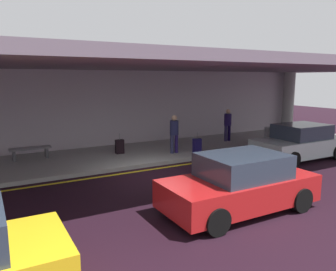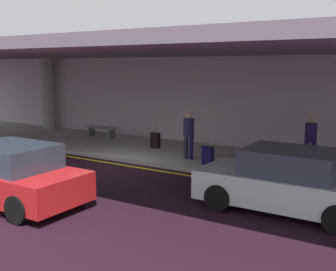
# 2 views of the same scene
# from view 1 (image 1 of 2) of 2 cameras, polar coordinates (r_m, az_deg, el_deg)

# --- Properties ---
(ground_plane) EXTENTS (60.00, 60.00, 0.00)m
(ground_plane) POSITION_cam_1_polar(r_m,az_deg,el_deg) (12.10, -2.03, -6.62)
(ground_plane) COLOR black
(sidewalk) EXTENTS (26.00, 4.20, 0.15)m
(sidewalk) POSITION_cam_1_polar(r_m,az_deg,el_deg) (14.82, -7.51, -3.35)
(sidewalk) COLOR #9B9C98
(sidewalk) RESTS_ON ground
(lane_stripe_yellow) EXTENTS (26.00, 0.14, 0.01)m
(lane_stripe_yellow) POSITION_cam_1_polar(r_m,az_deg,el_deg) (12.66, -3.38, -5.88)
(lane_stripe_yellow) COLOR yellow
(lane_stripe_yellow) RESTS_ON ground
(support_column_left_mid) EXTENTS (0.70, 0.70, 3.65)m
(support_column_left_mid) POSITION_cam_1_polar(r_m,az_deg,el_deg) (22.96, 19.88, 5.57)
(support_column_left_mid) COLOR #959793
(support_column_left_mid) RESTS_ON sidewalk
(ceiling_overhang) EXTENTS (28.00, 13.20, 0.30)m
(ceiling_overhang) POSITION_cam_1_polar(r_m,az_deg,el_deg) (13.99, -7.09, 11.88)
(ceiling_overhang) COLOR slate
(ceiling_overhang) RESTS_ON support_column_far_left
(terminal_back_wall) EXTENTS (26.00, 0.30, 3.80)m
(terminal_back_wall) POSITION_cam_1_polar(r_m,az_deg,el_deg) (16.63, -10.53, 4.36)
(terminal_back_wall) COLOR #B4AAB4
(terminal_back_wall) RESTS_ON ground
(car_red) EXTENTS (4.10, 1.92, 1.50)m
(car_red) POSITION_cam_1_polar(r_m,az_deg,el_deg) (8.89, 12.20, -8.12)
(car_red) COLOR red
(car_red) RESTS_ON ground
(car_silver) EXTENTS (4.10, 1.92, 1.50)m
(car_silver) POSITION_cam_1_polar(r_m,az_deg,el_deg) (15.23, 21.60, -1.15)
(car_silver) COLOR #B1C3C3
(car_silver) RESTS_ON ground
(traveler_with_luggage) EXTENTS (0.38, 0.38, 1.68)m
(traveler_with_luggage) POSITION_cam_1_polar(r_m,az_deg,el_deg) (17.73, 10.17, 2.14)
(traveler_with_luggage) COLOR #241D49
(traveler_with_luggage) RESTS_ON sidewalk
(person_waiting_for_ride) EXTENTS (0.38, 0.38, 1.68)m
(person_waiting_for_ride) POSITION_cam_1_polar(r_m,az_deg,el_deg) (14.61, 1.07, 0.69)
(person_waiting_for_ride) COLOR #272848
(person_waiting_for_ride) RESTS_ON sidewalk
(suitcase_upright_primary) EXTENTS (0.36, 0.22, 0.90)m
(suitcase_upright_primary) POSITION_cam_1_polar(r_m,az_deg,el_deg) (14.91, 4.99, -1.71)
(suitcase_upright_primary) COLOR #151049
(suitcase_upright_primary) RESTS_ON sidewalk
(suitcase_upright_secondary) EXTENTS (0.36, 0.22, 0.90)m
(suitcase_upright_secondary) POSITION_cam_1_polar(r_m,az_deg,el_deg) (14.76, -8.26, -1.88)
(suitcase_upright_secondary) COLOR black
(suitcase_upright_secondary) RESTS_ON sidewalk
(bench_metal) EXTENTS (1.60, 0.50, 0.48)m
(bench_metal) POSITION_cam_1_polar(r_m,az_deg,el_deg) (14.71, -22.46, -2.41)
(bench_metal) COLOR slate
(bench_metal) RESTS_ON sidewalk
(trash_bin_steel) EXTENTS (0.56, 0.56, 0.85)m
(trash_bin_steel) POSITION_cam_1_polar(r_m,az_deg,el_deg) (17.48, 17.01, -0.03)
(trash_bin_steel) COLOR gray
(trash_bin_steel) RESTS_ON sidewalk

